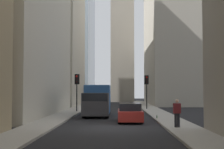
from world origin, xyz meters
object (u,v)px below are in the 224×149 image
(pedestrian, at_px, (177,112))
(discarded_bottle, at_px, (157,117))
(traffic_light_midblock, at_px, (77,84))
(traffic_light_far_junction, at_px, (147,84))
(sedan_red, at_px, (130,113))
(delivery_truck, at_px, (97,100))

(pedestrian, relative_size, discarded_bottle, 6.32)
(discarded_bottle, bearing_deg, traffic_light_midblock, 42.67)
(traffic_light_midblock, distance_m, traffic_light_far_junction, 8.99)
(traffic_light_midblock, distance_m, discarded_bottle, 11.44)
(traffic_light_midblock, bearing_deg, traffic_light_far_junction, -60.86)
(traffic_light_far_junction, height_order, discarded_bottle, traffic_light_far_junction)
(sedan_red, height_order, traffic_light_midblock, traffic_light_midblock)
(sedan_red, xyz_separation_m, pedestrian, (-4.49, -2.69, 0.41))
(delivery_truck, relative_size, sedan_red, 1.50)
(discarded_bottle, bearing_deg, sedan_red, 124.71)
(delivery_truck, height_order, sedan_red, delivery_truck)
(delivery_truck, distance_m, sedan_red, 5.99)
(traffic_light_midblock, xyz_separation_m, traffic_light_far_junction, (4.38, -7.85, 0.05))
(discarded_bottle, bearing_deg, pedestrian, -175.47)
(traffic_light_midblock, relative_size, traffic_light_far_junction, 0.98)
(sedan_red, distance_m, pedestrian, 5.25)
(traffic_light_far_junction, relative_size, discarded_bottle, 14.91)
(traffic_light_midblock, bearing_deg, delivery_truck, -150.68)
(sedan_red, bearing_deg, traffic_light_far_junction, -10.25)
(sedan_red, relative_size, discarded_bottle, 15.93)
(sedan_red, relative_size, traffic_light_far_junction, 1.07)
(traffic_light_midblock, height_order, pedestrian, traffic_light_midblock)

